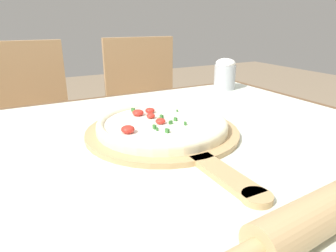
{
  "coord_description": "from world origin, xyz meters",
  "views": [
    {
      "loc": [
        -0.34,
        -0.55,
        1.0
      ],
      "look_at": [
        -0.03,
        0.03,
        0.76
      ],
      "focal_mm": 32.0,
      "sensor_mm": 36.0,
      "label": 1
    }
  ],
  "objects_px": {
    "chair_left": "(29,128)",
    "flour_cup": "(225,74)",
    "chair_right": "(146,111)",
    "pizza_peel": "(166,134)",
    "pizza": "(162,124)"
  },
  "relations": [
    {
      "from": "chair_left",
      "to": "flour_cup",
      "type": "xyz_separation_m",
      "value": [
        0.72,
        -0.48,
        0.26
      ]
    },
    {
      "from": "flour_cup",
      "to": "chair_right",
      "type": "bearing_deg",
      "value": 106.26
    },
    {
      "from": "pizza_peel",
      "to": "pizza",
      "type": "distance_m",
      "value": 0.03
    },
    {
      "from": "chair_left",
      "to": "chair_right",
      "type": "relative_size",
      "value": 1.0
    },
    {
      "from": "pizza_peel",
      "to": "chair_left",
      "type": "distance_m",
      "value": 0.9
    },
    {
      "from": "chair_right",
      "to": "flour_cup",
      "type": "distance_m",
      "value": 0.56
    },
    {
      "from": "chair_left",
      "to": "flour_cup",
      "type": "height_order",
      "value": "chair_left"
    },
    {
      "from": "pizza_peel",
      "to": "flour_cup",
      "type": "bearing_deg",
      "value": 37.87
    },
    {
      "from": "chair_left",
      "to": "flour_cup",
      "type": "distance_m",
      "value": 0.9
    },
    {
      "from": "pizza",
      "to": "chair_left",
      "type": "xyz_separation_m",
      "value": [
        -0.27,
        0.81,
        -0.23
      ]
    },
    {
      "from": "pizza_peel",
      "to": "chair_right",
      "type": "height_order",
      "value": "chair_right"
    },
    {
      "from": "pizza",
      "to": "flour_cup",
      "type": "height_order",
      "value": "flour_cup"
    },
    {
      "from": "chair_left",
      "to": "flour_cup",
      "type": "bearing_deg",
      "value": -30.77
    },
    {
      "from": "pizza_peel",
      "to": "chair_right",
      "type": "xyz_separation_m",
      "value": [
        0.31,
        0.83,
        -0.21
      ]
    },
    {
      "from": "pizza",
      "to": "chair_right",
      "type": "distance_m",
      "value": 0.9
    }
  ]
}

